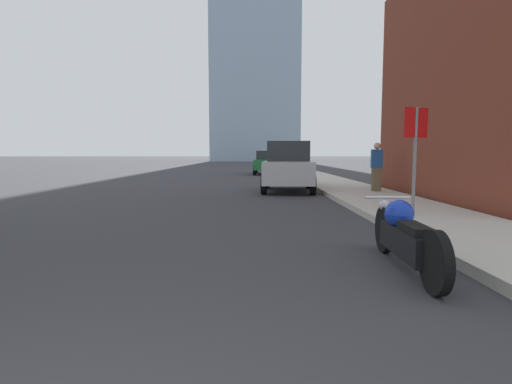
% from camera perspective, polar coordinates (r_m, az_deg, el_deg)
% --- Properties ---
extents(sidewalk, '(2.44, 240.00, 0.15)m').
position_cam_1_polar(sidewalk, '(40.97, 4.26, 3.64)').
color(sidewalk, '#B2ADA3').
rests_on(sidewalk, ground_plane).
extents(motorcycle, '(0.62, 2.40, 0.83)m').
position_cam_1_polar(motorcycle, '(5.23, 20.42, -5.82)').
color(motorcycle, black).
rests_on(motorcycle, ground_plane).
extents(parked_car_silver, '(2.15, 3.97, 1.85)m').
position_cam_1_polar(parked_car_silver, '(14.95, 4.62, 3.59)').
color(parked_car_silver, '#BCBCC1').
rests_on(parked_car_silver, ground_plane).
extents(parked_car_green, '(2.12, 4.52, 1.60)m').
position_cam_1_polar(parked_car_green, '(27.51, 1.73, 4.27)').
color(parked_car_green, '#1E6B33').
rests_on(parked_car_green, ground_plane).
extents(stop_sign, '(0.57, 0.26, 2.18)m').
position_cam_1_polar(stop_sign, '(8.74, 21.81, 6.61)').
color(stop_sign, slate).
rests_on(stop_sign, sidewalk).
extents(pedestrian, '(0.36, 0.23, 1.62)m').
position_cam_1_polar(pedestrian, '(13.99, 16.86, 3.51)').
color(pedestrian, brown).
rests_on(pedestrian, sidewalk).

